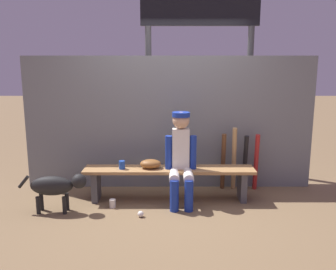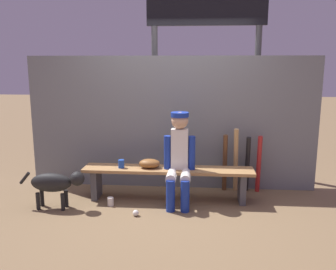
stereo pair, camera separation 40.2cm
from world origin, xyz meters
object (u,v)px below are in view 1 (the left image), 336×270
object	(u,v)px
dugout_bench	(168,175)
bat_wood_dark	(222,162)
baseball_glove	(149,164)
bat_wood_tan	(233,159)
scoreboard	(203,25)
bat_aluminum_black	(244,162)
cup_on_bench	(121,165)
bat_aluminum_red	(255,162)
cup_on_ground	(111,203)
baseball	(139,214)
player_seated	(180,155)
dog	(55,186)

from	to	relation	value
dugout_bench	bat_wood_dark	size ratio (longest dim) A/B	2.69
baseball_glove	dugout_bench	bearing A→B (deg)	0.00
bat_wood_tan	scoreboard	size ratio (longest dim) A/B	0.27
bat_wood_dark	bat_aluminum_black	size ratio (longest dim) A/B	1.03
cup_on_bench	scoreboard	world-z (taller)	scoreboard
dugout_bench	bat_aluminum_red	xyz separation A→B (m)	(1.25, 0.38, 0.07)
bat_wood_dark	cup_on_ground	size ratio (longest dim) A/B	7.64
cup_on_ground	bat_wood_dark	bearing A→B (deg)	23.69
bat_aluminum_red	bat_wood_dark	bearing A→B (deg)	179.39
baseball	scoreboard	world-z (taller)	scoreboard
player_seated	cup_on_ground	xyz separation A→B (m)	(-0.88, -0.16, -0.59)
dog	player_seated	bearing A→B (deg)	11.15
baseball	player_seated	bearing A→B (deg)	42.39
bat_aluminum_red	cup_on_ground	size ratio (longest dim) A/B	7.50
dog	cup_on_ground	bearing A→B (deg)	11.95
bat_aluminum_black	dog	world-z (taller)	bat_aluminum_black
bat_wood_tan	bat_aluminum_black	world-z (taller)	bat_wood_tan
bat_aluminum_red	dog	distance (m)	2.75
dugout_bench	player_seated	world-z (taller)	player_seated
cup_on_ground	cup_on_bench	world-z (taller)	cup_on_bench
baseball_glove	baseball	bearing A→B (deg)	-99.93
player_seated	dog	bearing A→B (deg)	-168.85
bat_wood_tan	dog	distance (m)	2.44
bat_aluminum_red	baseball	world-z (taller)	bat_aluminum_red
dugout_bench	baseball_glove	xyz separation A→B (m)	(-0.25, 0.00, 0.16)
dugout_bench	bat_aluminum_black	world-z (taller)	bat_aluminum_black
bat_wood_tan	scoreboard	bearing A→B (deg)	110.46
dugout_bench	bat_aluminum_black	size ratio (longest dim) A/B	2.78
cup_on_bench	dog	xyz separation A→B (m)	(-0.76, -0.38, -0.16)
scoreboard	bat_aluminum_black	bearing A→B (deg)	-60.95
player_seated	baseball_glove	world-z (taller)	player_seated
dugout_bench	bat_wood_tan	bearing A→B (deg)	21.86
baseball_glove	bat_aluminum_black	bearing A→B (deg)	16.61
dugout_bench	scoreboard	xyz separation A→B (m)	(0.55, 1.36, 2.05)
cup_on_ground	player_seated	bearing A→B (deg)	10.53
bat_wood_tan	cup_on_ground	world-z (taller)	bat_wood_tan
baseball_glove	scoreboard	bearing A→B (deg)	59.60
baseball	cup_on_ground	xyz separation A→B (m)	(-0.38, 0.29, 0.02)
dugout_bench	scoreboard	size ratio (longest dim) A/B	0.66
bat_wood_dark	cup_on_bench	distance (m)	1.46
bat_aluminum_red	cup_on_ground	bearing A→B (deg)	-161.68
baseball	dog	xyz separation A→B (m)	(-1.04, 0.15, 0.30)
bat_aluminum_black	baseball_glove	bearing A→B (deg)	-163.39
bat_wood_dark	cup_on_bench	bearing A→B (deg)	-163.23
cup_on_bench	dog	bearing A→B (deg)	-153.70
dugout_bench	baseball	bearing A→B (deg)	-121.58
baseball	bat_aluminum_black	bearing A→B (deg)	33.75
player_seated	scoreboard	xyz separation A→B (m)	(0.40, 1.47, 1.75)
baseball_glove	cup_on_bench	distance (m)	0.38
baseball	scoreboard	bearing A→B (deg)	64.97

